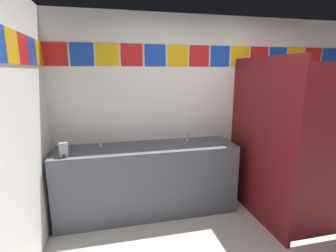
{
  "coord_description": "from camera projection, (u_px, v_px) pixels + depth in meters",
  "views": [
    {
      "loc": [
        -1.34,
        -1.63,
        1.81
      ],
      "look_at": [
        -0.71,
        1.06,
        1.21
      ],
      "focal_mm": 27.09,
      "sensor_mm": 36.0,
      "label": 1
    }
  ],
  "objects": [
    {
      "name": "wall_back",
      "position": [
        207.0,
        110.0,
        3.58
      ],
      "size": [
        4.15,
        0.09,
        2.52
      ],
      "color": "white",
      "rests_on": "ground_plane"
    },
    {
      "name": "vanity_counter",
      "position": [
        148.0,
        179.0,
        3.25
      ],
      "size": [
        2.23,
        0.58,
        0.89
      ],
      "color": "#4C515B",
      "rests_on": "ground_plane"
    },
    {
      "name": "faucet_left",
      "position": [
        101.0,
        143.0,
        3.1
      ],
      "size": [
        0.04,
        0.1,
        0.14
      ],
      "color": "silver",
      "rests_on": "vanity_counter"
    },
    {
      "name": "faucet_right",
      "position": [
        188.0,
        138.0,
        3.35
      ],
      "size": [
        0.04,
        0.1,
        0.14
      ],
      "color": "silver",
      "rests_on": "vanity_counter"
    },
    {
      "name": "soap_dispenser",
      "position": [
        64.0,
        150.0,
        2.77
      ],
      "size": [
        0.09,
        0.09,
        0.16
      ],
      "color": "gray",
      "rests_on": "vanity_counter"
    },
    {
      "name": "stall_divider",
      "position": [
        285.0,
        146.0,
        2.86
      ],
      "size": [
        0.92,
        1.34,
        1.97
      ],
      "color": "maroon",
      "rests_on": "ground_plane"
    },
    {
      "name": "toilet",
      "position": [
        276.0,
        179.0,
        3.59
      ],
      "size": [
        0.39,
        0.49,
        0.74
      ],
      "color": "white",
      "rests_on": "ground_plane"
    }
  ]
}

